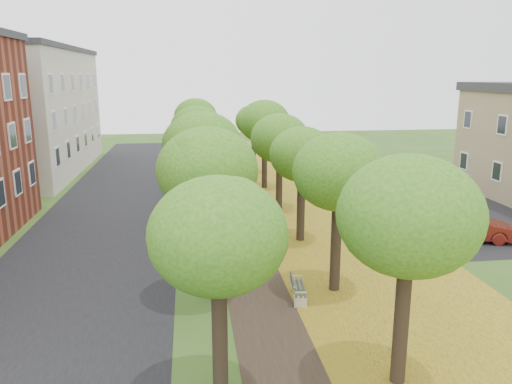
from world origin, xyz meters
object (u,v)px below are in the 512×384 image
object	(u,v)px
car_white	(403,186)
car_silver	(470,226)
car_red	(470,227)
car_grey	(415,197)
bench	(297,288)

from	to	relation	value
car_white	car_silver	bearing A→B (deg)	-166.86
car_silver	car_white	world-z (taller)	car_silver
car_silver	car_red	size ratio (longest dim) A/B	1.01
car_silver	car_grey	size ratio (longest dim) A/B	0.83
car_grey	car_red	bearing A→B (deg)	158.73
bench	car_silver	bearing A→B (deg)	-55.13
car_grey	bench	bearing A→B (deg)	117.82
bench	car_grey	xyz separation A→B (m)	(10.01, 11.55, 0.34)
bench	car_silver	xyz separation A→B (m)	(10.01, 5.37, 0.33)
car_silver	car_white	distance (m)	9.52
car_red	car_white	xyz separation A→B (m)	(0.68, 9.46, -0.02)
car_red	car_grey	world-z (taller)	car_grey
bench	car_grey	distance (m)	15.28
car_silver	car_white	size ratio (longest dim) A/B	0.88
bench	car_red	distance (m)	11.38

